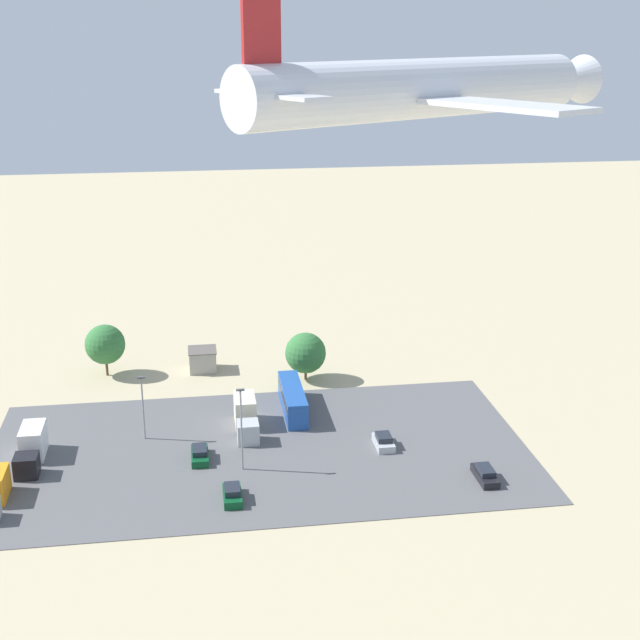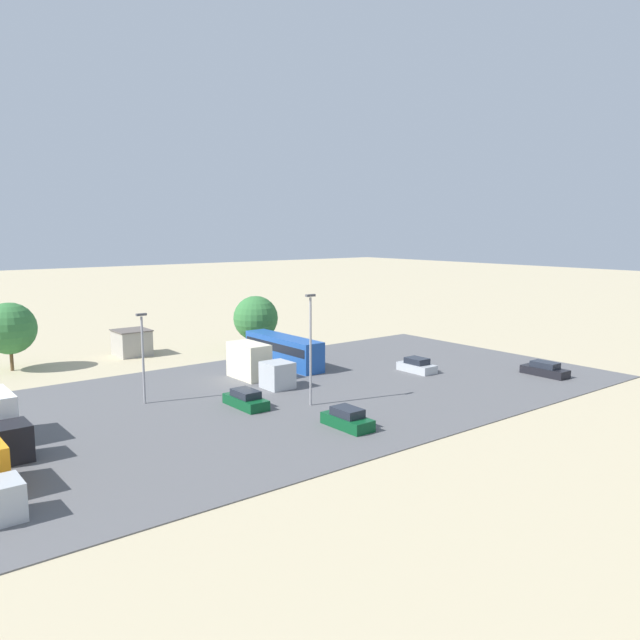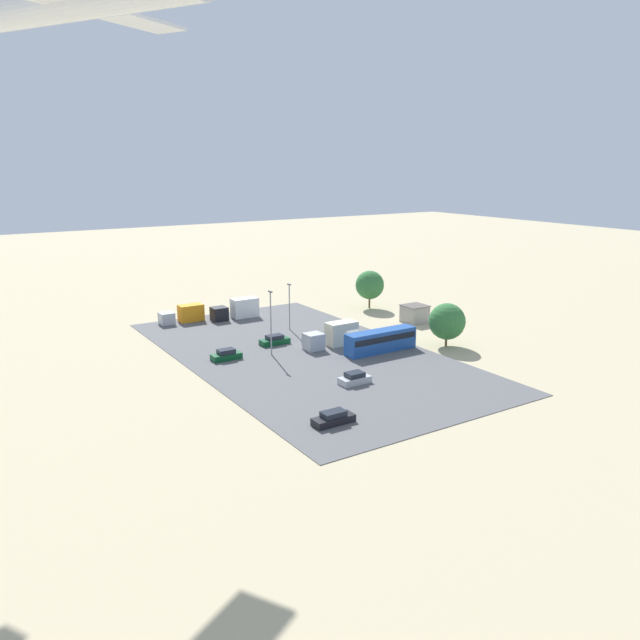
# 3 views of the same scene
# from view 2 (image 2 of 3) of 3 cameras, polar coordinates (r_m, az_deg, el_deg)

# --- Properties ---
(ground_plane) EXTENTS (400.00, 400.00, 0.00)m
(ground_plane) POSITION_cam_2_polar(r_m,az_deg,el_deg) (65.78, -6.27, -4.99)
(ground_plane) COLOR tan
(parking_lot_surface) EXTENTS (61.59, 33.70, 0.08)m
(parking_lot_surface) POSITION_cam_2_polar(r_m,az_deg,el_deg) (58.62, -1.61, -6.55)
(parking_lot_surface) COLOR #565659
(parking_lot_surface) RESTS_ON ground
(shed_building) EXTENTS (3.98, 4.13, 3.11)m
(shed_building) POSITION_cam_2_polar(r_m,az_deg,el_deg) (78.38, -16.82, -1.98)
(shed_building) COLOR #9E998E
(shed_building) RESTS_ON ground
(bus) EXTENTS (2.55, 11.70, 3.26)m
(bus) POSITION_cam_2_polar(r_m,az_deg,el_deg) (69.28, -3.37, -2.72)
(bus) COLOR #1E4C9E
(bus) RESTS_ON ground
(parked_car_0) EXTENTS (1.83, 4.77, 1.43)m
(parked_car_0) POSITION_cam_2_polar(r_m,az_deg,el_deg) (68.65, 19.87, -4.30)
(parked_car_0) COLOR black
(parked_car_0) RESTS_ON ground
(parked_car_1) EXTENTS (1.88, 4.32, 1.54)m
(parked_car_1) POSITION_cam_2_polar(r_m,az_deg,el_deg) (48.07, 2.51, -9.05)
(parked_car_1) COLOR #0C4723
(parked_car_1) RESTS_ON ground
(parked_car_2) EXTENTS (1.91, 4.64, 1.47)m
(parked_car_2) POSITION_cam_2_polar(r_m,az_deg,el_deg) (53.78, -6.81, -7.25)
(parked_car_2) COLOR #0C4723
(parked_car_2) RESTS_ON ground
(parked_car_3) EXTENTS (1.99, 4.13, 1.49)m
(parked_car_3) POSITION_cam_2_polar(r_m,az_deg,el_deg) (67.04, 8.84, -4.17)
(parked_car_3) COLOR #ADB2B7
(parked_car_3) RESTS_ON ground
(parked_truck_0) EXTENTS (2.51, 8.84, 3.59)m
(parked_truck_0) POSITION_cam_2_polar(r_m,az_deg,el_deg) (62.44, -5.82, -4.08)
(parked_truck_0) COLOR #ADB2B7
(parked_truck_0) RESTS_ON ground
(tree_near_shed) EXTENTS (5.55, 5.55, 7.37)m
(tree_near_shed) POSITION_cam_2_polar(r_m,az_deg,el_deg) (74.20, -26.52, -0.69)
(tree_near_shed) COLOR brown
(tree_near_shed) RESTS_ON ground
(tree_apron_mid) EXTENTS (5.63, 5.63, 6.76)m
(tree_apron_mid) POSITION_cam_2_polar(r_m,az_deg,el_deg) (79.16, -5.90, 0.17)
(tree_apron_mid) COLOR brown
(tree_apron_mid) RESTS_ON ground
(light_pole_lot_centre) EXTENTS (0.90, 0.28, 7.89)m
(light_pole_lot_centre) POSITION_cam_2_polar(r_m,az_deg,el_deg) (55.67, -15.89, -3.00)
(light_pole_lot_centre) COLOR gray
(light_pole_lot_centre) RESTS_ON ground
(light_pole_lot_edge) EXTENTS (0.90, 0.28, 9.58)m
(light_pole_lot_edge) POSITION_cam_2_polar(r_m,az_deg,el_deg) (52.82, -0.87, -2.33)
(light_pole_lot_edge) COLOR gray
(light_pole_lot_edge) RESTS_ON ground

